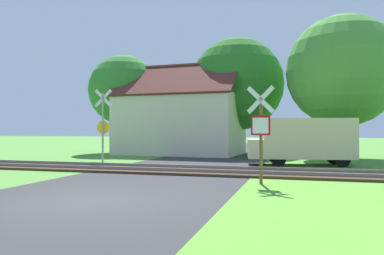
# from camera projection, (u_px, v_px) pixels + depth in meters

# --- Properties ---
(ground_plane) EXTENTS (160.00, 160.00, 0.00)m
(ground_plane) POSITION_uv_depth(u_px,v_px,m) (83.00, 202.00, 8.80)
(ground_plane) COLOR #4C8433
(road_asphalt) EXTENTS (6.54, 80.00, 0.01)m
(road_asphalt) POSITION_uv_depth(u_px,v_px,m) (122.00, 189.00, 10.72)
(road_asphalt) COLOR #2D2D30
(road_asphalt) RESTS_ON ground
(rail_track) EXTENTS (60.00, 2.60, 0.22)m
(rail_track) POSITION_uv_depth(u_px,v_px,m) (173.00, 170.00, 15.19)
(rail_track) COLOR #422D1E
(rail_track) RESTS_ON ground
(stop_sign_near) EXTENTS (0.88, 0.18, 3.07)m
(stop_sign_near) POSITION_uv_depth(u_px,v_px,m) (261.00, 129.00, 11.65)
(stop_sign_near) COLOR brown
(stop_sign_near) RESTS_ON ground
(crossing_sign_far) EXTENTS (0.87, 0.18, 3.68)m
(crossing_sign_far) POSITION_uv_depth(u_px,v_px,m) (103.00, 123.00, 18.12)
(crossing_sign_far) COLOR #9E9EA5
(crossing_sign_far) RESTS_ON ground
(house) EXTENTS (8.96, 6.34, 6.36)m
(house) POSITION_uv_depth(u_px,v_px,m) (181.00, 123.00, 26.37)
(house) COLOR beige
(house) RESTS_ON ground
(tree_right) EXTENTS (6.61, 6.61, 8.51)m
(tree_right) POSITION_uv_depth(u_px,v_px,m) (343.00, 71.00, 22.20)
(tree_right) COLOR #513823
(tree_right) RESTS_ON ground
(tree_center) EXTENTS (6.71, 6.71, 8.39)m
(tree_center) POSITION_uv_depth(u_px,v_px,m) (237.00, 84.00, 27.19)
(tree_center) COLOR #513823
(tree_center) RESTS_ON ground
(tree_left) EXTENTS (5.22, 5.22, 7.32)m
(tree_left) POSITION_uv_depth(u_px,v_px,m) (124.00, 90.00, 28.18)
(tree_left) COLOR #513823
(tree_left) RESTS_ON ground
(mail_truck) EXTENTS (5.12, 2.56, 2.24)m
(mail_truck) POSITION_uv_depth(u_px,v_px,m) (303.00, 139.00, 17.94)
(mail_truck) COLOR beige
(mail_truck) RESTS_ON ground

